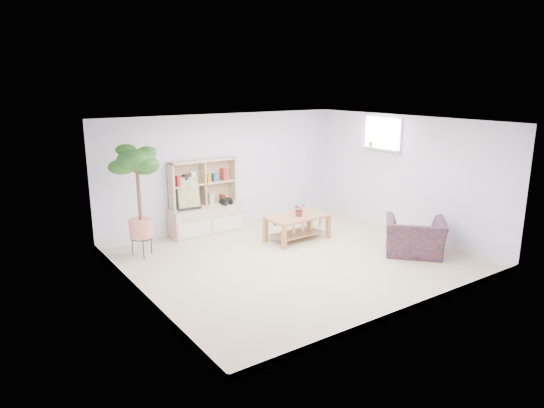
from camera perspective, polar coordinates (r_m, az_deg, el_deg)
floor at (r=8.58m, az=2.63°, el=-6.51°), size 5.50×5.00×0.01m
ceiling at (r=8.05m, az=2.82°, el=9.69°), size 5.50×5.00×0.01m
walls at (r=8.23m, az=2.72°, el=1.33°), size 5.51×5.01×2.40m
baseboard at (r=8.56m, az=2.63°, el=-6.20°), size 5.50×5.00×0.10m
window at (r=10.37m, az=12.94°, el=8.12°), size 0.10×0.98×0.68m
window_sill at (r=10.36m, az=12.61°, el=6.35°), size 0.14×1.00×0.04m
storage_unit at (r=9.90m, az=-7.82°, el=0.76°), size 1.51×0.51×1.51m
poster at (r=9.68m, az=-9.82°, el=1.27°), size 0.49×0.16×0.67m
toy_truck at (r=10.05m, az=-5.42°, el=0.37°), size 0.32×0.25×0.15m
coffee_table at (r=9.53m, az=2.98°, el=-2.82°), size 1.23×0.71×0.49m
table_plant at (r=9.41m, az=3.22°, el=-0.62°), size 0.28×0.26×0.27m
floor_tree at (r=8.72m, az=-15.34°, el=0.23°), size 0.91×0.91×2.00m
armchair at (r=9.04m, az=16.44°, el=-3.47°), size 1.35×1.36×0.76m
sill_plant at (r=10.52m, az=11.60°, el=7.26°), size 0.13×0.11×0.23m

